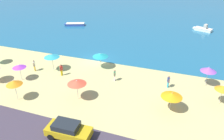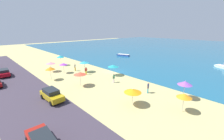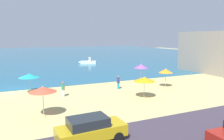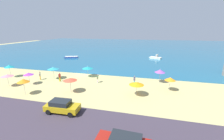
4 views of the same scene
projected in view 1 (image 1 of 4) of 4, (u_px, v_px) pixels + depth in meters
ground_plane at (96, 61)px, 33.99m from camera, size 160.00×160.00×0.00m
sea at (155, 0)px, 79.81m from camera, size 150.00×110.00×0.05m
beach_umbrella_0 at (172, 95)px, 22.30m from camera, size 2.20×2.20×2.23m
beach_umbrella_1 at (100, 55)px, 30.99m from camera, size 2.24×2.24×2.29m
beach_umbrella_2 at (77, 82)px, 24.04m from camera, size 2.13×2.13×2.47m
beach_umbrella_4 at (209, 69)px, 26.56m from camera, size 1.91×1.91×2.62m
beach_umbrella_6 at (14, 82)px, 23.86m from camera, size 1.77×1.77×2.60m
beach_umbrella_7 at (223, 88)px, 23.29m from camera, size 1.71×1.71×2.37m
beach_umbrella_8 at (52, 56)px, 30.15m from camera, size 2.14×2.14×2.53m
beach_umbrella_9 at (19, 66)px, 27.90m from camera, size 1.72×1.72×2.27m
bather_0 at (34, 65)px, 30.65m from camera, size 0.35×0.53×1.66m
bather_1 at (115, 75)px, 28.25m from camera, size 0.30×0.55×1.59m
bather_2 at (168, 81)px, 26.79m from camera, size 0.34×0.54×1.64m
bather_3 at (61, 69)px, 29.46m from camera, size 0.32×0.55×1.69m
parked_car_3 at (68, 130)px, 19.37m from camera, size 4.14×1.93×1.55m
skiff_nearshore at (75, 24)px, 50.44m from camera, size 4.63×2.82×0.60m
skiff_offshore at (203, 29)px, 46.96m from camera, size 4.16×2.83×1.49m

